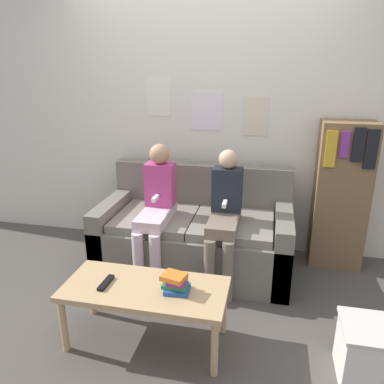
% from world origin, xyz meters
% --- Properties ---
extents(ground_plane, '(10.00, 10.00, 0.00)m').
position_xyz_m(ground_plane, '(0.00, 0.00, 0.00)').
color(ground_plane, '#4C4742').
extents(wall_back, '(8.00, 0.06, 2.60)m').
position_xyz_m(wall_back, '(0.00, 1.05, 1.30)').
color(wall_back, silver).
rests_on(wall_back, ground_plane).
extents(couch, '(1.65, 0.84, 0.87)m').
position_xyz_m(couch, '(0.00, 0.54, 0.29)').
color(couch, '#6B665B').
rests_on(couch, ground_plane).
extents(coffee_table, '(1.04, 0.47, 0.41)m').
position_xyz_m(coffee_table, '(-0.11, -0.50, 0.36)').
color(coffee_table, tan).
rests_on(coffee_table, ground_plane).
extents(person_left, '(0.24, 0.57, 1.12)m').
position_xyz_m(person_left, '(-0.29, 0.34, 0.63)').
color(person_left, silver).
rests_on(person_left, ground_plane).
extents(person_right, '(0.24, 0.57, 1.10)m').
position_xyz_m(person_right, '(0.28, 0.33, 0.61)').
color(person_right, '#756656').
rests_on(person_right, ground_plane).
extents(tv_remote, '(0.05, 0.17, 0.02)m').
position_xyz_m(tv_remote, '(-0.36, -0.53, 0.42)').
color(tv_remote, black).
rests_on(tv_remote, coffee_table).
extents(book_stack, '(0.18, 0.15, 0.12)m').
position_xyz_m(book_stack, '(0.10, -0.51, 0.47)').
color(book_stack, '#23519E').
rests_on(book_stack, coffee_table).
extents(bookshelf, '(0.44, 0.32, 1.30)m').
position_xyz_m(bookshelf, '(1.23, 0.85, 0.65)').
color(bookshelf, brown).
rests_on(bookshelf, ground_plane).
extents(storage_box, '(0.39, 0.33, 0.35)m').
position_xyz_m(storage_box, '(1.27, -0.53, 0.18)').
color(storage_box, silver).
rests_on(storage_box, ground_plane).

